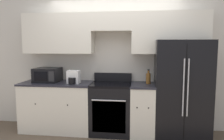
% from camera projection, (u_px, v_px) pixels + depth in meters
% --- Properties ---
extents(ground_plane, '(12.00, 12.00, 0.00)m').
position_uv_depth(ground_plane, '(110.00, 139.00, 3.81)').
color(ground_plane, brown).
extents(wall_back, '(8.00, 0.39, 2.60)m').
position_uv_depth(wall_back, '(114.00, 51.00, 4.21)').
color(wall_back, beige).
rests_on(wall_back, ground_plane).
extents(lower_cabinets_left, '(1.36, 0.64, 0.93)m').
position_uv_depth(lower_cabinets_left, '(58.00, 106.00, 4.19)').
color(lower_cabinets_left, silver).
rests_on(lower_cabinets_left, ground_plane).
extents(lower_cabinets_right, '(0.45, 0.64, 0.93)m').
position_uv_depth(lower_cabinets_right, '(142.00, 109.00, 3.99)').
color(lower_cabinets_right, silver).
rests_on(lower_cabinets_right, ground_plane).
extents(oven_range, '(0.73, 0.65, 1.09)m').
position_uv_depth(oven_range, '(111.00, 108.00, 4.06)').
color(oven_range, black).
rests_on(oven_range, ground_plane).
extents(refrigerator, '(0.94, 0.79, 1.72)m').
position_uv_depth(refrigerator, '(181.00, 88.00, 3.93)').
color(refrigerator, black).
rests_on(refrigerator, ground_plane).
extents(microwave, '(0.46, 0.42, 0.27)m').
position_uv_depth(microwave, '(48.00, 75.00, 4.20)').
color(microwave, black).
rests_on(microwave, lower_cabinets_left).
extents(bottle, '(0.08, 0.08, 0.26)m').
position_uv_depth(bottle, '(148.00, 78.00, 3.98)').
color(bottle, brown).
rests_on(bottle, lower_cabinets_right).
extents(coffee_maker, '(0.22, 0.27, 0.24)m').
position_uv_depth(coffee_maker, '(73.00, 77.00, 4.00)').
color(coffee_maker, white).
rests_on(coffee_maker, lower_cabinets_left).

